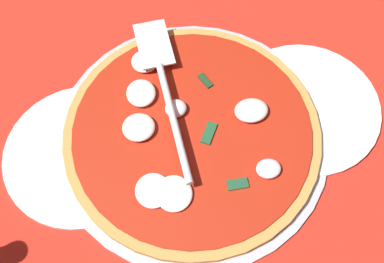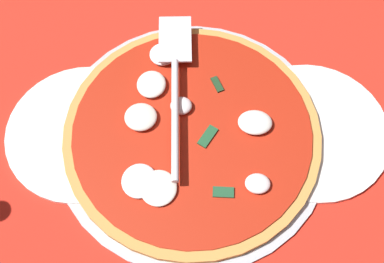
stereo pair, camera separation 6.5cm
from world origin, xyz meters
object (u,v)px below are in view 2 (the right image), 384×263
at_px(dinner_plate_left, 82,132).
at_px(pizza_server, 175,85).
at_px(pizza, 191,132).
at_px(dinner_plate_right, 312,130).

distance_m(dinner_plate_left, pizza_server, 0.14).
bearing_deg(pizza_server, dinner_plate_left, 112.29).
distance_m(dinner_plate_left, pizza, 0.15).
xyz_separation_m(dinner_plate_right, pizza, (-0.17, -0.01, 0.01)).
bearing_deg(pizza, dinner_plate_right, 5.07).
height_order(dinner_plate_right, pizza_server, pizza_server).
bearing_deg(dinner_plate_left, pizza, 0.39).
bearing_deg(dinner_plate_left, dinner_plate_right, 2.86).
height_order(dinner_plate_right, pizza, pizza).
xyz_separation_m(dinner_plate_left, pizza_server, (0.13, 0.06, 0.03)).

